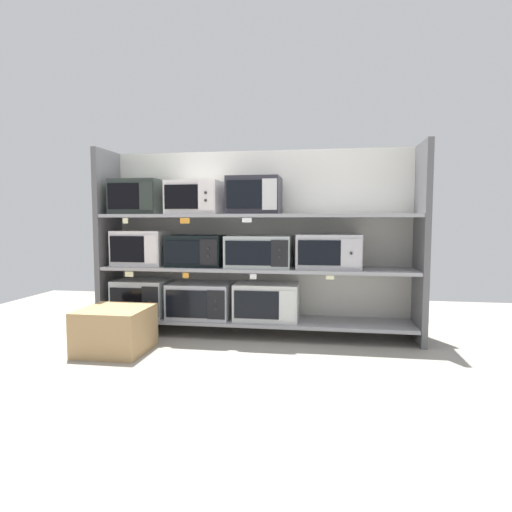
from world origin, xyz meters
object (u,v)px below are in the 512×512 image
object	(u,v)px
microwave_3	(141,248)
microwave_8	(195,198)
microwave_1	(201,300)
microwave_4	(196,251)
microwave_7	(139,197)
shipping_carton	(115,330)
microwave_2	(267,301)
microwave_5	(259,251)
microwave_0	(143,297)
microwave_6	(328,251)
microwave_9	(255,196)

from	to	relation	value
microwave_3	microwave_8	world-z (taller)	microwave_8
microwave_1	microwave_4	distance (m)	0.46
microwave_7	shipping_carton	world-z (taller)	microwave_7
microwave_2	microwave_5	distance (m)	0.46
microwave_4	shipping_carton	world-z (taller)	microwave_4
microwave_7	microwave_5	bearing A→B (deg)	-0.01
microwave_0	shipping_carton	distance (m)	0.68
microwave_8	microwave_4	bearing A→B (deg)	0.32
microwave_1	microwave_5	distance (m)	0.71
microwave_4	microwave_8	distance (m)	0.48
microwave_5	shipping_carton	distance (m)	1.39
microwave_4	microwave_6	size ratio (longest dim) A/B	0.91
microwave_0	microwave_8	distance (m)	1.07
microwave_2	microwave_8	world-z (taller)	microwave_8
microwave_5	microwave_9	world-z (taller)	microwave_9
microwave_1	shipping_carton	xyz separation A→B (m)	(-0.52, -0.66, -0.13)
microwave_1	microwave_3	size ratio (longest dim) A/B	1.20
microwave_5	microwave_8	xyz separation A→B (m)	(-0.59, 0.00, 0.48)
microwave_8	microwave_6	bearing A→B (deg)	0.00
microwave_0	shipping_carton	size ratio (longest dim) A/B	0.94
microwave_2	shipping_carton	xyz separation A→B (m)	(-1.13, -0.66, -0.14)
microwave_2	microwave_4	size ratio (longest dim) A/B	1.13
microwave_0	microwave_3	xyz separation A→B (m)	(-0.01, -0.00, 0.47)
microwave_5	shipping_carton	bearing A→B (deg)	-148.34
microwave_7	microwave_2	bearing A→B (deg)	-0.00
microwave_0	microwave_8	xyz separation A→B (m)	(0.53, -0.00, 0.93)
microwave_1	microwave_8	bearing A→B (deg)	179.72
microwave_8	microwave_9	size ratio (longest dim) A/B	1.02
microwave_1	microwave_2	world-z (taller)	microwave_2
microwave_8	microwave_1	bearing A→B (deg)	-0.28
microwave_3	microwave_4	world-z (taller)	microwave_3
microwave_3	microwave_5	xyz separation A→B (m)	(1.13, -0.00, -0.02)
microwave_0	microwave_6	size ratio (longest dim) A/B	0.87
microwave_3	microwave_8	bearing A→B (deg)	0.00
microwave_2	microwave_7	size ratio (longest dim) A/B	1.27
microwave_1	microwave_9	world-z (taller)	microwave_9
microwave_2	shipping_carton	distance (m)	1.32
microwave_6	shipping_carton	bearing A→B (deg)	-158.62
microwave_5	microwave_6	distance (m)	0.61
microwave_0	microwave_3	bearing A→B (deg)	-179.03
microwave_4	microwave_6	distance (m)	1.20
microwave_6	shipping_carton	distance (m)	1.90
microwave_3	microwave_5	size ratio (longest dim) A/B	0.83
microwave_1	microwave_8	size ratio (longest dim) A/B	1.21
microwave_7	microwave_9	bearing A→B (deg)	-0.00
microwave_1	shipping_carton	distance (m)	0.85
microwave_7	microwave_8	distance (m)	0.55
microwave_5	microwave_8	world-z (taller)	microwave_8
microwave_4	microwave_6	world-z (taller)	microwave_6
microwave_7	microwave_9	size ratio (longest dim) A/B	0.98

